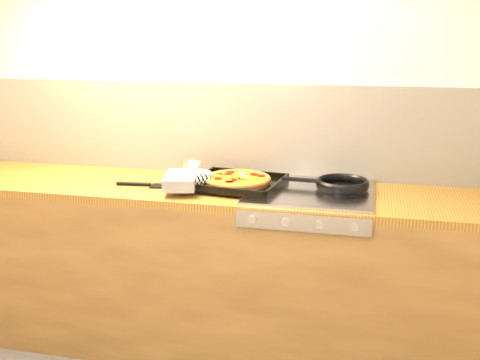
% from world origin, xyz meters
% --- Properties ---
extents(room_shell, '(3.20, 3.20, 3.20)m').
position_xyz_m(room_shell, '(0.00, 1.39, 1.15)').
color(room_shell, white).
rests_on(room_shell, ground).
extents(counter_run, '(3.20, 0.62, 0.90)m').
position_xyz_m(counter_run, '(0.00, 1.10, 0.45)').
color(counter_run, olive).
rests_on(counter_run, ground).
extents(stovetop, '(0.60, 0.56, 0.02)m').
position_xyz_m(stovetop, '(0.45, 1.10, 0.91)').
color(stovetop, '#A1A2A6').
rests_on(stovetop, counter_run).
extents(pizza_on_tray, '(0.60, 0.48, 0.07)m').
position_xyz_m(pizza_on_tray, '(0.01, 1.08, 0.95)').
color(pizza_on_tray, black).
rests_on(pizza_on_tray, stovetop).
extents(frying_pan, '(0.44, 0.28, 0.04)m').
position_xyz_m(frying_pan, '(0.59, 1.15, 0.94)').
color(frying_pan, black).
rests_on(frying_pan, stovetop).
extents(tomato_can, '(0.09, 0.09, 0.11)m').
position_xyz_m(tomato_can, '(-0.21, 1.23, 0.96)').
color(tomato_can, '#A60D0D').
rests_on(tomato_can, counter_run).
extents(juice_glass, '(0.07, 0.07, 0.11)m').
position_xyz_m(juice_glass, '(-0.17, 1.18, 0.95)').
color(juice_glass, orange).
rests_on(juice_glass, counter_run).
extents(wooden_spoon, '(0.30, 0.06, 0.02)m').
position_xyz_m(wooden_spoon, '(0.16, 1.29, 0.91)').
color(wooden_spoon, '#AC7749').
rests_on(wooden_spoon, counter_run).
extents(black_spatula, '(0.29, 0.09, 0.02)m').
position_xyz_m(black_spatula, '(-0.39, 1.03, 0.91)').
color(black_spatula, black).
rests_on(black_spatula, counter_run).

